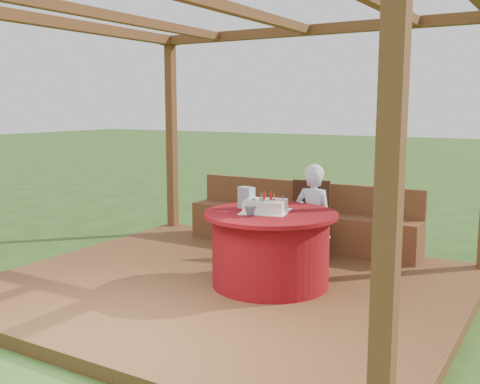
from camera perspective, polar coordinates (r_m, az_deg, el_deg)
name	(u,v)px	position (r m, az deg, el deg)	size (l,w,h in m)	color
ground	(227,293)	(5.75, -1.30, -10.23)	(60.00, 60.00, 0.00)	#294D19
deck	(227,287)	(5.73, -1.30, -9.66)	(4.50, 4.00, 0.12)	brown
pergola	(226,48)	(5.46, -1.39, 14.40)	(4.50, 4.00, 2.72)	brown
bench	(300,225)	(7.11, 6.10, -3.36)	(3.00, 0.42, 0.80)	brown
table	(270,248)	(5.53, 3.11, -5.71)	(1.30, 1.30, 0.73)	maroon
chair	(309,215)	(6.57, 7.06, -2.34)	(0.54, 0.54, 0.89)	#3A1E12
elderly_woman	(313,215)	(6.10, 7.47, -2.36)	(0.42, 0.29, 1.14)	#AAD2FC
birthday_cake	(265,206)	(5.46, 2.60, -1.41)	(0.54, 0.54, 0.19)	white
gift_bag	(246,198)	(5.63, 0.65, -0.58)	(0.15, 0.10, 0.22)	#D88CC0
drinking_glass	(250,212)	(5.22, 1.07, -2.00)	(0.10, 0.10, 0.10)	silver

